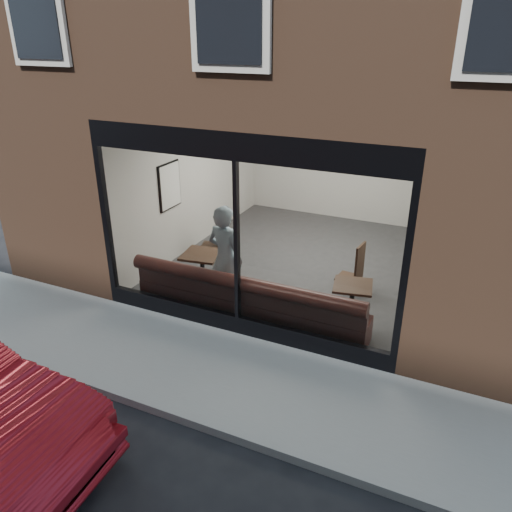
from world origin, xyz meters
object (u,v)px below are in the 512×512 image
at_px(banquette, 249,309).
at_px(cafe_chair_left, 211,246).
at_px(cafe_table_left, 202,255).
at_px(cafe_table_right, 353,286).
at_px(person, 225,259).
at_px(cafe_chair_right, 348,278).

bearing_deg(banquette, cafe_chair_left, 132.50).
height_order(cafe_table_left, cafe_table_right, cafe_table_left).
distance_m(banquette, person, 0.93).
height_order(banquette, cafe_table_left, cafe_table_left).
xyz_separation_m(person, cafe_table_right, (2.12, 0.32, -0.20)).
xyz_separation_m(cafe_table_left, cafe_chair_right, (2.43, 1.19, -0.50)).
xyz_separation_m(person, cafe_chair_right, (1.75, 1.55, -0.70)).
xyz_separation_m(cafe_chair_left, cafe_chair_right, (3.07, -0.25, 0.00)).
relative_size(cafe_table_left, cafe_table_right, 1.10).
height_order(person, cafe_chair_right, person).
height_order(person, cafe_chair_left, person).
height_order(cafe_chair_left, cafe_chair_right, same).
bearing_deg(banquette, cafe_table_left, 154.38).
xyz_separation_m(person, cafe_table_left, (-0.68, 0.36, -0.20)).
xyz_separation_m(cafe_table_left, cafe_table_right, (2.80, -0.04, 0.00)).
bearing_deg(cafe_table_left, cafe_table_right, -0.79).
distance_m(cafe_table_left, cafe_chair_right, 2.75).
distance_m(cafe_table_left, cafe_chair_left, 1.65).
relative_size(cafe_table_left, cafe_chair_right, 1.64).
relative_size(person, cafe_table_left, 2.82).
height_order(person, cafe_table_left, person).
height_order(banquette, cafe_chair_right, banquette).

